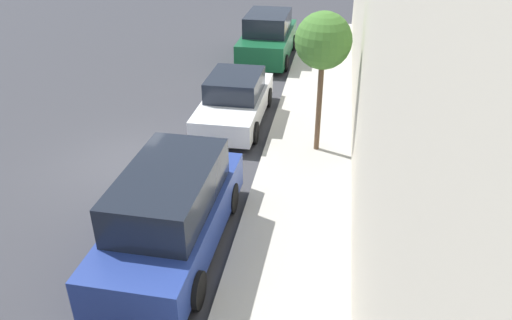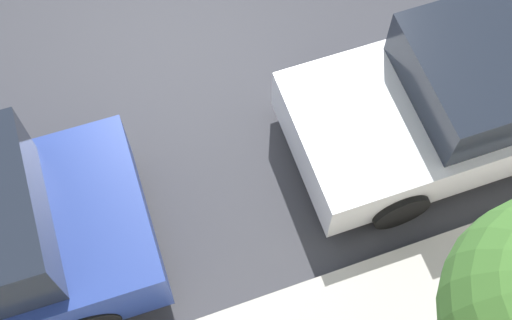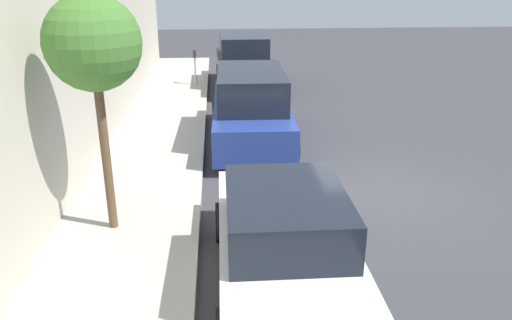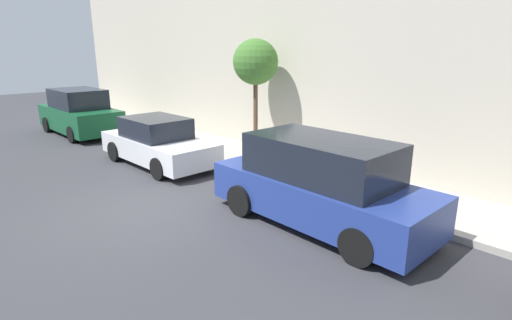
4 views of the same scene
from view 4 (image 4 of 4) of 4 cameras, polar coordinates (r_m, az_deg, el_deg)
ground_plane at (r=9.83m, az=-15.22°, el=-6.89°), size 60.00×60.00×0.00m
sidewalk at (r=12.61m, az=3.72°, el=-0.97°), size 2.45×32.00×0.15m
parked_minivan_second at (r=8.56m, az=9.15°, el=-3.34°), size 2.02×4.94×1.90m
parked_sedan_third at (r=13.34m, az=-13.86°, el=2.42°), size 1.92×4.51×1.54m
parked_suv_fourth at (r=19.25m, az=-23.91°, el=6.13°), size 2.08×4.82×1.98m
street_tree at (r=13.25m, az=-0.07°, el=13.71°), size 1.47×1.47×3.84m
fire_hydrant at (r=22.77m, az=-23.10°, el=6.38°), size 0.20×0.20×0.69m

